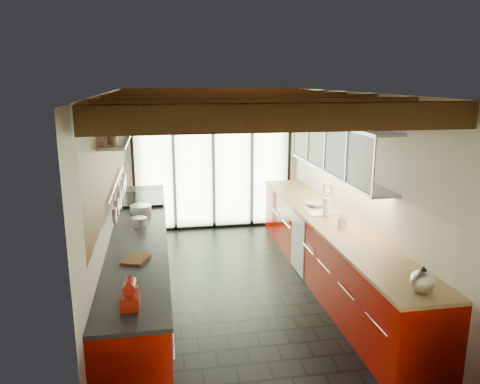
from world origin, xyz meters
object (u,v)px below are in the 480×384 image
(paper_towel, at_px, (327,207))
(soap_bottle, at_px, (342,221))
(bowl, at_px, (315,205))
(kettle, at_px, (423,280))
(stand_mixer, at_px, (131,295))

(paper_towel, xyz_separation_m, soap_bottle, (-0.00, -0.56, -0.03))
(paper_towel, height_order, bowl, paper_towel)
(kettle, relative_size, paper_towel, 0.99)
(stand_mixer, relative_size, bowl, 1.11)
(kettle, distance_m, bowl, 2.89)
(stand_mixer, relative_size, paper_towel, 0.92)
(stand_mixer, distance_m, soap_bottle, 3.04)
(bowl, bearing_deg, soap_bottle, -90.00)
(bowl, bearing_deg, kettle, -90.00)
(soap_bottle, height_order, bowl, soap_bottle)
(bowl, bearing_deg, paper_towel, -90.00)
(soap_bottle, relative_size, bowl, 0.80)
(soap_bottle, bearing_deg, paper_towel, 90.00)
(kettle, xyz_separation_m, bowl, (0.00, 2.88, -0.08))
(stand_mixer, xyz_separation_m, bowl, (2.54, 2.69, -0.06))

